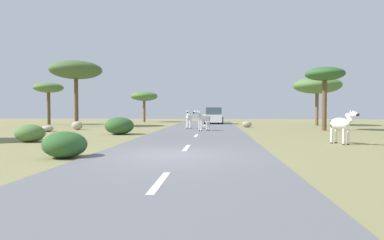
{
  "coord_description": "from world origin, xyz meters",
  "views": [
    {
      "loc": [
        1.43,
        -10.49,
        1.52
      ],
      "look_at": [
        -0.11,
        10.21,
        0.88
      ],
      "focal_mm": 30.36,
      "sensor_mm": 36.0,
      "label": 1
    }
  ],
  "objects_px": {
    "zebra_1": "(203,118)",
    "zebra_0": "(189,117)",
    "zebra_2": "(341,124)",
    "car_0": "(214,116)",
    "tree_1": "(76,70)",
    "tree_3": "(317,86)",
    "rock_3": "(47,129)",
    "rock_0": "(77,126)",
    "tree_4": "(325,75)",
    "bush_1": "(119,126)",
    "bush_3": "(65,145)",
    "rock_4": "(247,124)",
    "tree_5": "(144,96)",
    "bush_0": "(30,133)",
    "tree_2": "(48,88)"
  },
  "relations": [
    {
      "from": "zebra_1",
      "to": "zebra_0",
      "type": "bearing_deg",
      "value": -14.92
    },
    {
      "from": "zebra_2",
      "to": "car_0",
      "type": "relative_size",
      "value": 0.35
    },
    {
      "from": "zebra_0",
      "to": "tree_1",
      "type": "relative_size",
      "value": 0.26
    },
    {
      "from": "tree_3",
      "to": "rock_3",
      "type": "distance_m",
      "value": 24.52
    },
    {
      "from": "rock_3",
      "to": "zebra_1",
      "type": "bearing_deg",
      "value": 5.73
    },
    {
      "from": "zebra_0",
      "to": "rock_0",
      "type": "distance_m",
      "value": 8.64
    },
    {
      "from": "tree_4",
      "to": "bush_1",
      "type": "height_order",
      "value": "tree_4"
    },
    {
      "from": "zebra_2",
      "to": "tree_3",
      "type": "height_order",
      "value": "tree_3"
    },
    {
      "from": "bush_3",
      "to": "rock_3",
      "type": "distance_m",
      "value": 13.86
    },
    {
      "from": "zebra_2",
      "to": "bush_1",
      "type": "height_order",
      "value": "zebra_2"
    },
    {
      "from": "bush_3",
      "to": "rock_4",
      "type": "bearing_deg",
      "value": 68.22
    },
    {
      "from": "zebra_1",
      "to": "tree_5",
      "type": "xyz_separation_m",
      "value": [
        -8.14,
        17.37,
        2.29
      ]
    },
    {
      "from": "tree_1",
      "to": "bush_3",
      "type": "bearing_deg",
      "value": -67.09
    },
    {
      "from": "zebra_2",
      "to": "bush_0",
      "type": "bearing_deg",
      "value": -25.12
    },
    {
      "from": "zebra_1",
      "to": "bush_1",
      "type": "distance_m",
      "value": 6.04
    },
    {
      "from": "rock_0",
      "to": "rock_3",
      "type": "relative_size",
      "value": 1.0
    },
    {
      "from": "tree_1",
      "to": "rock_4",
      "type": "relative_size",
      "value": 7.33
    },
    {
      "from": "zebra_1",
      "to": "rock_0",
      "type": "distance_m",
      "value": 9.83
    },
    {
      "from": "car_0",
      "to": "rock_3",
      "type": "height_order",
      "value": "car_0"
    },
    {
      "from": "tree_4",
      "to": "rock_4",
      "type": "distance_m",
      "value": 7.64
    },
    {
      "from": "bush_0",
      "to": "rock_4",
      "type": "height_order",
      "value": "bush_0"
    },
    {
      "from": "tree_2",
      "to": "tree_4",
      "type": "bearing_deg",
      "value": -17.08
    },
    {
      "from": "tree_1",
      "to": "rock_0",
      "type": "bearing_deg",
      "value": -65.61
    },
    {
      "from": "tree_1",
      "to": "bush_1",
      "type": "relative_size",
      "value": 3.34
    },
    {
      "from": "tree_4",
      "to": "bush_1",
      "type": "relative_size",
      "value": 2.6
    },
    {
      "from": "rock_4",
      "to": "zebra_1",
      "type": "bearing_deg",
      "value": -122.45
    },
    {
      "from": "zebra_1",
      "to": "tree_1",
      "type": "xyz_separation_m",
      "value": [
        -11.93,
        6.01,
        4.22
      ]
    },
    {
      "from": "zebra_0",
      "to": "rock_4",
      "type": "xyz_separation_m",
      "value": [
        4.86,
        3.03,
        -0.67
      ]
    },
    {
      "from": "zebra_2",
      "to": "rock_0",
      "type": "xyz_separation_m",
      "value": [
        -16.2,
        9.37,
        -0.58
      ]
    },
    {
      "from": "tree_1",
      "to": "rock_3",
      "type": "relative_size",
      "value": 7.18
    },
    {
      "from": "bush_1",
      "to": "rock_3",
      "type": "bearing_deg",
      "value": 159.66
    },
    {
      "from": "tree_5",
      "to": "bush_0",
      "type": "distance_m",
      "value": 25.74
    },
    {
      "from": "tree_5",
      "to": "rock_0",
      "type": "bearing_deg",
      "value": -95.66
    },
    {
      "from": "bush_1",
      "to": "car_0",
      "type": "bearing_deg",
      "value": 69.78
    },
    {
      "from": "tree_4",
      "to": "car_0",
      "type": "bearing_deg",
      "value": 127.52
    },
    {
      "from": "tree_1",
      "to": "bush_3",
      "type": "relative_size",
      "value": 4.3
    },
    {
      "from": "tree_1",
      "to": "tree_3",
      "type": "relative_size",
      "value": 1.27
    },
    {
      "from": "tree_1",
      "to": "rock_3",
      "type": "distance_m",
      "value": 8.71
    },
    {
      "from": "tree_2",
      "to": "rock_3",
      "type": "distance_m",
      "value": 12.45
    },
    {
      "from": "zebra_0",
      "to": "bush_3",
      "type": "xyz_separation_m",
      "value": [
        -2.62,
        -15.71,
        -0.52
      ]
    },
    {
      "from": "zebra_1",
      "to": "tree_4",
      "type": "distance_m",
      "value": 9.6
    },
    {
      "from": "zebra_2",
      "to": "rock_0",
      "type": "bearing_deg",
      "value": -55.3
    },
    {
      "from": "tree_2",
      "to": "bush_0",
      "type": "bearing_deg",
      "value": -64.31
    },
    {
      "from": "tree_3",
      "to": "bush_0",
      "type": "distance_m",
      "value": 26.16
    },
    {
      "from": "bush_1",
      "to": "rock_3",
      "type": "relative_size",
      "value": 2.15
    },
    {
      "from": "zebra_0",
      "to": "bush_3",
      "type": "relative_size",
      "value": 1.13
    },
    {
      "from": "zebra_1",
      "to": "rock_3",
      "type": "height_order",
      "value": "zebra_1"
    },
    {
      "from": "zebra_2",
      "to": "tree_1",
      "type": "relative_size",
      "value": 0.25
    },
    {
      "from": "bush_0",
      "to": "bush_3",
      "type": "bearing_deg",
      "value": -50.17
    },
    {
      "from": "bush_1",
      "to": "rock_0",
      "type": "relative_size",
      "value": 2.16
    }
  ]
}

